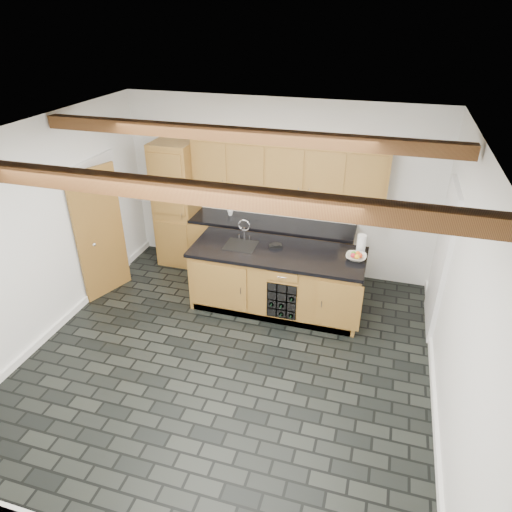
{
  "coord_description": "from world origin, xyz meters",
  "views": [
    {
      "loc": [
        1.6,
        -4.22,
        3.95
      ],
      "look_at": [
        0.13,
        0.8,
        1.08
      ],
      "focal_mm": 32.0,
      "sensor_mm": 36.0,
      "label": 1
    }
  ],
  "objects_px": {
    "fruit_bowl": "(356,257)",
    "paper_towel": "(361,244)",
    "island": "(277,279)",
    "kitchen_scale": "(276,246)"
  },
  "relations": [
    {
      "from": "fruit_bowl",
      "to": "kitchen_scale",
      "type": "bearing_deg",
      "value": 178.26
    },
    {
      "from": "kitchen_scale",
      "to": "paper_towel",
      "type": "distance_m",
      "value": 1.19
    },
    {
      "from": "island",
      "to": "fruit_bowl",
      "type": "bearing_deg",
      "value": 3.61
    },
    {
      "from": "fruit_bowl",
      "to": "paper_towel",
      "type": "bearing_deg",
      "value": 80.54
    },
    {
      "from": "fruit_bowl",
      "to": "island",
      "type": "bearing_deg",
      "value": -176.39
    },
    {
      "from": "kitchen_scale",
      "to": "island",
      "type": "bearing_deg",
      "value": -83.4
    },
    {
      "from": "island",
      "to": "kitchen_scale",
      "type": "bearing_deg",
      "value": 120.12
    },
    {
      "from": "island",
      "to": "paper_towel",
      "type": "distance_m",
      "value": 1.3
    },
    {
      "from": "kitchen_scale",
      "to": "fruit_bowl",
      "type": "relative_size",
      "value": 0.75
    },
    {
      "from": "island",
      "to": "fruit_bowl",
      "type": "xyz_separation_m",
      "value": [
        1.07,
        0.07,
        0.5
      ]
    }
  ]
}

